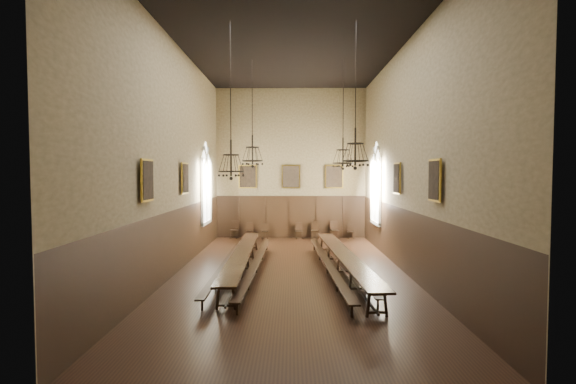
{
  "coord_description": "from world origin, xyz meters",
  "views": [
    {
      "loc": [
        0.02,
        -16.18,
        3.92
      ],
      "look_at": [
        -0.12,
        1.5,
        3.11
      ],
      "focal_mm": 26.0,
      "sensor_mm": 36.0,
      "label": 1
    }
  ],
  "objects_px": {
    "chair_7": "(351,234)",
    "chandelier_front_right": "(355,152)",
    "chandelier_back_left": "(252,154)",
    "chandelier_front_left": "(231,162)",
    "table_right": "(344,264)",
    "bench_left_outer": "(225,267)",
    "chair_0": "(234,233)",
    "bench_right_inner": "(327,266)",
    "chair_5": "(315,234)",
    "table_left": "(242,262)",
    "chandelier_back_right": "(343,157)",
    "chair_1": "(250,234)",
    "bench_right_outer": "(354,266)",
    "chair_2": "(265,234)",
    "chair_4": "(299,234)",
    "chair_6": "(334,233)",
    "bench_left_inner": "(256,265)"
  },
  "relations": [
    {
      "from": "chair_2",
      "to": "chair_6",
      "type": "xyz_separation_m",
      "value": [
        4.15,
        0.03,
        0.04
      ]
    },
    {
      "from": "chair_0",
      "to": "bench_left_inner",
      "type": "bearing_deg",
      "value": -69.26
    },
    {
      "from": "chair_7",
      "to": "bench_left_outer",
      "type": "bearing_deg",
      "value": -128.48
    },
    {
      "from": "chair_2",
      "to": "chandelier_back_left",
      "type": "bearing_deg",
      "value": -95.42
    },
    {
      "from": "chair_7",
      "to": "chandelier_front_right",
      "type": "height_order",
      "value": "chandelier_front_right"
    },
    {
      "from": "table_left",
      "to": "chandelier_front_left",
      "type": "xyz_separation_m",
      "value": [
        -0.1,
        -2.24,
        3.91
      ]
    },
    {
      "from": "chair_4",
      "to": "chandelier_back_right",
      "type": "relative_size",
      "value": 0.2
    },
    {
      "from": "chair_4",
      "to": "chair_5",
      "type": "bearing_deg",
      "value": -7.62
    },
    {
      "from": "bench_right_inner",
      "to": "chandelier_front_right",
      "type": "relative_size",
      "value": 2.23
    },
    {
      "from": "table_right",
      "to": "chandelier_front_left",
      "type": "relative_size",
      "value": 2.03
    },
    {
      "from": "table_left",
      "to": "bench_left_inner",
      "type": "relative_size",
      "value": 0.96
    },
    {
      "from": "chair_5",
      "to": "bench_right_outer",
      "type": "bearing_deg",
      "value": -74.23
    },
    {
      "from": "table_left",
      "to": "chair_4",
      "type": "distance_m",
      "value": 8.66
    },
    {
      "from": "bench_right_inner",
      "to": "chair_5",
      "type": "height_order",
      "value": "chair_5"
    },
    {
      "from": "bench_left_outer",
      "to": "chandelier_back_right",
      "type": "xyz_separation_m",
      "value": [
        4.9,
        2.82,
        4.39
      ]
    },
    {
      "from": "bench_left_inner",
      "to": "chandelier_back_left",
      "type": "height_order",
      "value": "chandelier_back_left"
    },
    {
      "from": "bench_left_inner",
      "to": "chandelier_front_left",
      "type": "xyz_separation_m",
      "value": [
        -0.68,
        -2.07,
        4.0
      ]
    },
    {
      "from": "table_left",
      "to": "chair_0",
      "type": "relative_size",
      "value": 9.89
    },
    {
      "from": "chandelier_back_left",
      "to": "chandelier_front_left",
      "type": "bearing_deg",
      "value": -93.4
    },
    {
      "from": "chair_7",
      "to": "bench_left_inner",
      "type": "bearing_deg",
      "value": -123.49
    },
    {
      "from": "chandelier_back_right",
      "to": "chair_1",
      "type": "bearing_deg",
      "value": 128.97
    },
    {
      "from": "chair_1",
      "to": "chair_7",
      "type": "xyz_separation_m",
      "value": [
        6.0,
        0.0,
        -0.03
      ]
    },
    {
      "from": "chair_1",
      "to": "chair_0",
      "type": "bearing_deg",
      "value": 168.11
    },
    {
      "from": "table_right",
      "to": "chair_0",
      "type": "xyz_separation_m",
      "value": [
        -5.46,
        8.88,
        -0.1
      ]
    },
    {
      "from": "bench_left_outer",
      "to": "chair_0",
      "type": "bearing_deg",
      "value": 95.5
    },
    {
      "from": "table_left",
      "to": "chair_5",
      "type": "relative_size",
      "value": 10.1
    },
    {
      "from": "bench_left_outer",
      "to": "chair_7",
      "type": "distance_m",
      "value": 10.67
    },
    {
      "from": "chair_6",
      "to": "chandelier_back_left",
      "type": "relative_size",
      "value": 0.22
    },
    {
      "from": "chair_6",
      "to": "table_right",
      "type": "bearing_deg",
      "value": -101.89
    },
    {
      "from": "chandelier_front_left",
      "to": "chandelier_front_right",
      "type": "xyz_separation_m",
      "value": [
        4.2,
        -0.09,
        0.32
      ]
    },
    {
      "from": "chair_2",
      "to": "chandelier_back_left",
      "type": "xyz_separation_m",
      "value": [
        -0.19,
        -5.75,
        4.49
      ]
    },
    {
      "from": "table_right",
      "to": "chandelier_front_right",
      "type": "relative_size",
      "value": 2.18
    },
    {
      "from": "bench_right_inner",
      "to": "chair_6",
      "type": "bearing_deg",
      "value": 82.25
    },
    {
      "from": "bench_left_outer",
      "to": "bench_left_inner",
      "type": "height_order",
      "value": "bench_left_inner"
    },
    {
      "from": "table_right",
      "to": "chair_7",
      "type": "bearing_deg",
      "value": 80.32
    },
    {
      "from": "chair_1",
      "to": "chair_2",
      "type": "xyz_separation_m",
      "value": [
        0.89,
        -0.05,
        -0.02
      ]
    },
    {
      "from": "chair_1",
      "to": "chair_6",
      "type": "bearing_deg",
      "value": -8.02
    },
    {
      "from": "chandelier_front_left",
      "to": "chandelier_back_left",
      "type": "bearing_deg",
      "value": 86.6
    },
    {
      "from": "chair_6",
      "to": "chair_4",
      "type": "bearing_deg",
      "value": 171.91
    },
    {
      "from": "chair_1",
      "to": "chair_4",
      "type": "xyz_separation_m",
      "value": [
        2.93,
        -0.03,
        -0.0
      ]
    },
    {
      "from": "table_right",
      "to": "bench_right_outer",
      "type": "xyz_separation_m",
      "value": [
        0.42,
        0.27,
        -0.14
      ]
    },
    {
      "from": "table_left",
      "to": "chair_6",
      "type": "bearing_deg",
      "value": 61.47
    },
    {
      "from": "chandelier_back_left",
      "to": "chandelier_back_right",
      "type": "relative_size",
      "value": 0.98
    },
    {
      "from": "chair_0",
      "to": "chandelier_back_left",
      "type": "xyz_separation_m",
      "value": [
        1.66,
        -5.87,
        4.44
      ]
    },
    {
      "from": "bench_right_outer",
      "to": "chandelier_front_right",
      "type": "bearing_deg",
      "value": -98.26
    },
    {
      "from": "bench_left_inner",
      "to": "chair_7",
      "type": "bearing_deg",
      "value": 59.99
    },
    {
      "from": "bench_right_inner",
      "to": "chair_0",
      "type": "relative_size",
      "value": 10.38
    },
    {
      "from": "chair_4",
      "to": "chair_6",
      "type": "xyz_separation_m",
      "value": [
        2.1,
        0.01,
        0.03
      ]
    },
    {
      "from": "chandelier_front_left",
      "to": "bench_right_outer",
      "type": "bearing_deg",
      "value": 24.36
    },
    {
      "from": "chair_1",
      "to": "chandelier_back_left",
      "type": "xyz_separation_m",
      "value": [
        0.7,
        -5.8,
        4.47
      ]
    }
  ]
}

